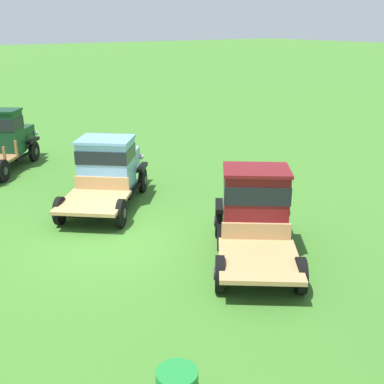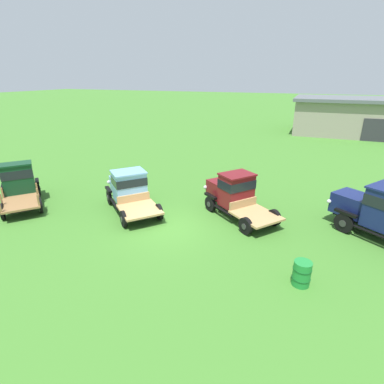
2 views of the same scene
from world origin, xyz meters
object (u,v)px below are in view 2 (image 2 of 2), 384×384
(vintage_truck_midrow_center, at_px, (234,193))
(oil_drum_beside_row, at_px, (302,273))
(vintage_truck_foreground_near, at_px, (19,183))
(vintage_truck_second_in_line, at_px, (129,188))

(vintage_truck_midrow_center, relative_size, oil_drum_beside_row, 5.05)
(vintage_truck_foreground_near, xyz_separation_m, oil_drum_beside_row, (14.89, -1.59, -0.70))
(vintage_truck_midrow_center, distance_m, oil_drum_beside_row, 5.89)
(vintage_truck_foreground_near, height_order, vintage_truck_second_in_line, vintage_truck_foreground_near)
(vintage_truck_second_in_line, bearing_deg, oil_drum_beside_row, -20.17)
(vintage_truck_second_in_line, xyz_separation_m, vintage_truck_midrow_center, (5.36, 1.35, 0.02))
(vintage_truck_midrow_center, bearing_deg, vintage_truck_second_in_line, -165.81)
(vintage_truck_second_in_line, relative_size, oil_drum_beside_row, 5.16)
(vintage_truck_foreground_near, relative_size, oil_drum_beside_row, 4.95)
(vintage_truck_foreground_near, height_order, vintage_truck_midrow_center, vintage_truck_foreground_near)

